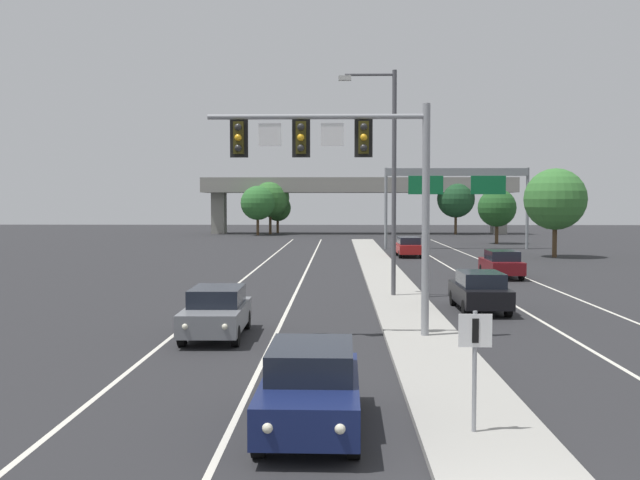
{
  "coord_description": "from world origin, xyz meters",
  "views": [
    {
      "loc": [
        -2.65,
        -8.86,
        4.3
      ],
      "look_at": [
        -3.2,
        12.28,
        3.2
      ],
      "focal_mm": 40.59,
      "sensor_mm": 36.0,
      "label": 1
    }
  ],
  "objects_px": {
    "tree_far_left_c": "(278,208)",
    "tree_far_left_a": "(270,198)",
    "car_oncoming_navy": "(311,386)",
    "car_oncoming_grey": "(217,311)",
    "tree_far_left_b": "(258,203)",
    "tree_far_right_c": "(555,199)",
    "overhead_signal_mast": "(348,164)",
    "tree_far_right_a": "(497,208)",
    "highway_sign_gantry": "(457,182)",
    "car_receding_darkred": "(501,264)",
    "car_receding_black": "(480,291)",
    "tree_far_right_b": "(456,199)",
    "street_lamp_median": "(389,169)",
    "car_receding_red": "(408,247)",
    "median_sign_post": "(475,353)"
  },
  "relations": [
    {
      "from": "tree_far_right_a",
      "to": "tree_far_left_a",
      "type": "height_order",
      "value": "tree_far_left_a"
    },
    {
      "from": "tree_far_right_b",
      "to": "overhead_signal_mast",
      "type": "bearing_deg",
      "value": -101.6
    },
    {
      "from": "car_receding_black",
      "to": "tree_far_left_a",
      "type": "height_order",
      "value": "tree_far_left_a"
    },
    {
      "from": "tree_far_left_c",
      "to": "tree_far_right_c",
      "type": "bearing_deg",
      "value": -60.32
    },
    {
      "from": "car_receding_darkred",
      "to": "tree_far_left_b",
      "type": "distance_m",
      "value": 56.65
    },
    {
      "from": "tree_far_left_a",
      "to": "car_receding_darkred",
      "type": "bearing_deg",
      "value": -71.75
    },
    {
      "from": "car_oncoming_grey",
      "to": "tree_far_right_b",
      "type": "distance_m",
      "value": 77.46
    },
    {
      "from": "car_receding_black",
      "to": "tree_far_right_a",
      "type": "relative_size",
      "value": 0.78
    },
    {
      "from": "tree_far_left_b",
      "to": "overhead_signal_mast",
      "type": "bearing_deg",
      "value": -81.36
    },
    {
      "from": "car_receding_darkred",
      "to": "tree_far_left_b",
      "type": "bearing_deg",
      "value": 110.59
    },
    {
      "from": "highway_sign_gantry",
      "to": "tree_far_left_a",
      "type": "distance_m",
      "value": 36.7
    },
    {
      "from": "street_lamp_median",
      "to": "car_oncoming_navy",
      "type": "relative_size",
      "value": 2.23
    },
    {
      "from": "overhead_signal_mast",
      "to": "median_sign_post",
      "type": "height_order",
      "value": "overhead_signal_mast"
    },
    {
      "from": "car_receding_darkred",
      "to": "car_receding_black",
      "type": "bearing_deg",
      "value": -106.18
    },
    {
      "from": "car_oncoming_navy",
      "to": "tree_far_left_a",
      "type": "height_order",
      "value": "tree_far_left_a"
    },
    {
      "from": "street_lamp_median",
      "to": "tree_far_right_c",
      "type": "xyz_separation_m",
      "value": [
        14.66,
        24.56,
        -1.24
      ]
    },
    {
      "from": "car_receding_red",
      "to": "tree_far_left_a",
      "type": "xyz_separation_m",
      "value": [
        -14.8,
        40.53,
        4.09
      ]
    },
    {
      "from": "car_receding_black",
      "to": "highway_sign_gantry",
      "type": "relative_size",
      "value": 0.34
    },
    {
      "from": "car_receding_darkred",
      "to": "tree_far_right_c",
      "type": "bearing_deg",
      "value": 63.94
    },
    {
      "from": "tree_far_right_a",
      "to": "car_receding_red",
      "type": "bearing_deg",
      "value": -120.63
    },
    {
      "from": "tree_far_right_c",
      "to": "tree_far_right_b",
      "type": "bearing_deg",
      "value": 91.64
    },
    {
      "from": "overhead_signal_mast",
      "to": "tree_far_left_b",
      "type": "height_order",
      "value": "overhead_signal_mast"
    },
    {
      "from": "tree_far_left_c",
      "to": "tree_far_left_a",
      "type": "height_order",
      "value": "tree_far_left_a"
    },
    {
      "from": "tree_far_right_b",
      "to": "tree_far_right_a",
      "type": "bearing_deg",
      "value": -88.17
    },
    {
      "from": "car_oncoming_navy",
      "to": "car_oncoming_grey",
      "type": "height_order",
      "value": "same"
    },
    {
      "from": "overhead_signal_mast",
      "to": "car_oncoming_grey",
      "type": "distance_m",
      "value": 6.28
    },
    {
      "from": "car_receding_red",
      "to": "highway_sign_gantry",
      "type": "bearing_deg",
      "value": 61.57
    },
    {
      "from": "street_lamp_median",
      "to": "car_receding_black",
      "type": "distance_m",
      "value": 7.08
    },
    {
      "from": "tree_far_left_b",
      "to": "highway_sign_gantry",
      "type": "bearing_deg",
      "value": -51.81
    },
    {
      "from": "car_receding_black",
      "to": "car_receding_darkred",
      "type": "distance_m",
      "value": 13.3
    },
    {
      "from": "car_oncoming_navy",
      "to": "car_receding_red",
      "type": "relative_size",
      "value": 1.0
    },
    {
      "from": "car_receding_red",
      "to": "tree_far_right_a",
      "type": "bearing_deg",
      "value": 59.37
    },
    {
      "from": "car_oncoming_grey",
      "to": "car_receding_black",
      "type": "relative_size",
      "value": 1.0
    },
    {
      "from": "tree_far_right_a",
      "to": "highway_sign_gantry",
      "type": "bearing_deg",
      "value": -123.04
    },
    {
      "from": "car_receding_darkred",
      "to": "overhead_signal_mast",
      "type": "bearing_deg",
      "value": -115.5
    },
    {
      "from": "car_oncoming_navy",
      "to": "car_oncoming_grey",
      "type": "xyz_separation_m",
      "value": [
        -3.38,
        9.32,
        0.0
      ]
    },
    {
      "from": "car_oncoming_navy",
      "to": "car_receding_red",
      "type": "bearing_deg",
      "value": 82.12
    },
    {
      "from": "tree_far_right_a",
      "to": "tree_far_left_a",
      "type": "distance_m",
      "value": 33.92
    },
    {
      "from": "street_lamp_median",
      "to": "car_oncoming_grey",
      "type": "relative_size",
      "value": 2.22
    },
    {
      "from": "overhead_signal_mast",
      "to": "car_receding_darkred",
      "type": "height_order",
      "value": "overhead_signal_mast"
    },
    {
      "from": "tree_far_right_a",
      "to": "tree_far_left_b",
      "type": "xyz_separation_m",
      "value": [
        -27.05,
        18.7,
        0.49
      ]
    },
    {
      "from": "tree_far_left_b",
      "to": "tree_far_left_a",
      "type": "bearing_deg",
      "value": 68.55
    },
    {
      "from": "tree_far_left_b",
      "to": "tree_far_right_c",
      "type": "distance_m",
      "value": 46.4
    },
    {
      "from": "tree_far_right_c",
      "to": "car_receding_red",
      "type": "bearing_deg",
      "value": 178.96
    },
    {
      "from": "car_receding_red",
      "to": "highway_sign_gantry",
      "type": "distance_m",
      "value": 12.43
    },
    {
      "from": "median_sign_post",
      "to": "tree_far_left_a",
      "type": "height_order",
      "value": "tree_far_left_a"
    },
    {
      "from": "car_oncoming_navy",
      "to": "car_receding_darkred",
      "type": "relative_size",
      "value": 1.0
    },
    {
      "from": "car_oncoming_navy",
      "to": "tree_far_left_b",
      "type": "relative_size",
      "value": 0.69
    },
    {
      "from": "car_receding_red",
      "to": "tree_far_right_c",
      "type": "relative_size",
      "value": 0.65
    },
    {
      "from": "overhead_signal_mast",
      "to": "tree_far_left_a",
      "type": "distance_m",
      "value": 75.75
    }
  ]
}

